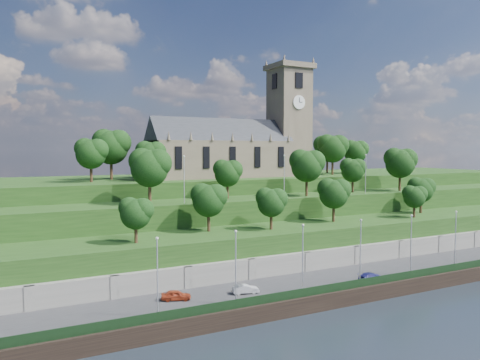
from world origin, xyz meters
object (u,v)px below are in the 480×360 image
car_middle (246,289)px  car_right (370,276)px  car_left (176,295)px  church (240,143)px

car_middle → car_right: (19.18, -2.79, -0.01)m
car_middle → car_right: 19.38m
car_left → church: bearing=-15.2°
church → car_middle: (-19.81, -40.46, -19.94)m
car_right → church: bearing=-6.6°
car_left → car_middle: size_ratio=1.07×
car_left → car_middle: bearing=-78.1°
car_middle → church: bearing=-12.9°
church → car_middle: 49.27m
car_middle → car_right: car_middle is taller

